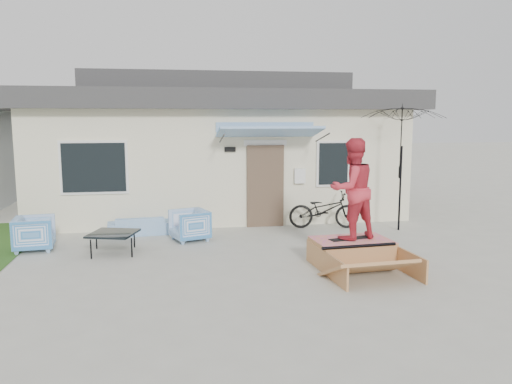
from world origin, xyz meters
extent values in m
plane|color=#ABAA9D|center=(0.00, 0.00, 0.00)|extent=(90.00, 90.00, 0.00)
cube|color=beige|center=(0.00, 8.00, 1.50)|extent=(10.00, 7.00, 3.00)
cube|color=#323234|center=(0.00, 8.00, 3.25)|extent=(10.80, 7.80, 0.50)
cube|color=#323234|center=(0.00, 8.00, 3.80)|extent=(7.50, 4.50, 0.60)
cube|color=brown|center=(1.00, 4.46, 1.05)|extent=(0.95, 0.08, 2.10)
cube|color=white|center=(-3.20, 4.47, 1.60)|extent=(1.60, 0.06, 1.30)
cube|color=white|center=(2.80, 4.47, 1.60)|extent=(0.90, 0.06, 1.20)
cube|color=#2B77BE|center=(1.00, 3.95, 2.45)|extent=(2.50, 1.09, 0.29)
imported|color=#2B77BE|center=(-2.15, 4.10, 0.29)|extent=(1.53, 0.59, 0.58)
imported|color=#2B77BE|center=(-4.26, 2.93, 0.40)|extent=(0.82, 0.86, 0.80)
imported|color=#2B77BE|center=(-0.99, 3.25, 0.39)|extent=(0.92, 0.96, 0.79)
cube|color=black|center=(-2.59, 2.42, 0.22)|extent=(1.10, 1.10, 0.44)
imported|color=black|center=(2.43, 4.01, 0.57)|extent=(1.85, 0.90, 1.14)
cylinder|color=black|center=(4.21, 3.47, 1.05)|extent=(0.05, 0.05, 2.10)
imported|color=black|center=(4.21, 3.47, 1.75)|extent=(2.05, 1.90, 0.90)
cube|color=black|center=(1.98, 0.85, 0.51)|extent=(0.89, 0.41, 0.05)
imported|color=#CE303F|center=(1.98, 0.85, 1.49)|extent=(1.10, 0.95, 1.91)
camera|label=1|loc=(-1.42, -8.18, 2.78)|focal=35.61mm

